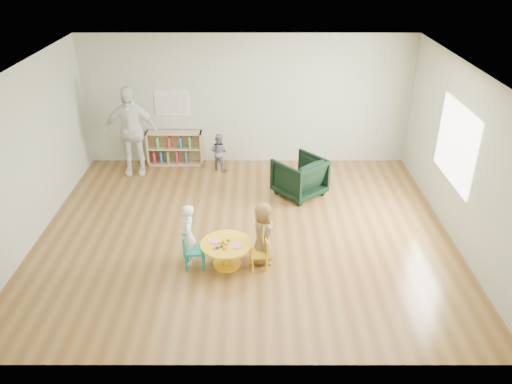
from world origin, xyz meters
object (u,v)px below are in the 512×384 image
(armchair, at_px, (300,177))
(child_left, at_px, (188,235))
(kid_chair_left, at_px, (192,249))
(child_right, at_px, (263,233))
(toddler, at_px, (219,152))
(adult_caretaker, at_px, (131,131))
(bookshelf, at_px, (174,148))
(kid_chair_right, at_px, (261,252))
(activity_table, at_px, (227,250))

(armchair, xyz_separation_m, child_left, (-1.89, -2.27, 0.12))
(kid_chair_left, bearing_deg, child_right, 94.81)
(toddler, bearing_deg, adult_caretaker, 32.26)
(kid_chair_left, relative_size, armchair, 0.70)
(child_left, bearing_deg, child_right, 85.99)
(bookshelf, relative_size, toddler, 1.46)
(toddler, bearing_deg, child_right, 131.80)
(kid_chair_left, relative_size, toddler, 0.72)
(child_right, distance_m, toddler, 3.52)
(bookshelf, height_order, armchair, armchair)
(kid_chair_left, xyz_separation_m, kid_chair_right, (1.06, -0.02, -0.05))
(activity_table, height_order, child_left, child_left)
(bookshelf, height_order, adult_caretaker, adult_caretaker)
(adult_caretaker, bearing_deg, toddler, 0.40)
(bookshelf, bearing_deg, child_right, -62.86)
(child_left, xyz_separation_m, child_right, (1.15, 0.04, 0.01))
(toddler, bearing_deg, kid_chair_left, 113.86)
(activity_table, relative_size, toddler, 0.97)
(activity_table, height_order, toddler, toddler)
(adult_caretaker, bearing_deg, kid_chair_left, -69.40)
(armchair, xyz_separation_m, adult_caretaker, (-3.44, 0.99, 0.56))
(armchair, distance_m, child_left, 2.96)
(armchair, bearing_deg, kid_chair_left, 11.71)
(kid_chair_left, height_order, armchair, armchair)
(activity_table, relative_size, adult_caretaker, 0.42)
(child_right, xyz_separation_m, adult_caretaker, (-2.70, 3.23, 0.43))
(kid_chair_left, bearing_deg, kid_chair_right, 86.56)
(kid_chair_left, bearing_deg, child_left, -150.53)
(bookshelf, distance_m, adult_caretaker, 1.10)
(adult_caretaker, bearing_deg, activity_table, -62.26)
(activity_table, relative_size, kid_chair_right, 1.57)
(child_right, bearing_deg, bookshelf, 32.76)
(child_right, bearing_deg, kid_chair_left, 102.55)
(child_left, xyz_separation_m, adult_caretaker, (-1.55, 3.27, 0.44))
(kid_chair_left, xyz_separation_m, bookshelf, (-0.82, 3.86, 0.05))
(bookshelf, xyz_separation_m, toddler, (1.01, -0.33, 0.04))
(kid_chair_right, distance_m, armchair, 2.52)
(armchair, bearing_deg, bookshelf, -70.05)
(activity_table, height_order, bookshelf, bookshelf)
(activity_table, bearing_deg, bookshelf, 109.42)
(activity_table, distance_m, bookshelf, 4.06)
(child_left, bearing_deg, bookshelf, -174.38)
(child_left, distance_m, child_right, 1.15)
(child_right, bearing_deg, child_left, 97.41)
(child_left, distance_m, adult_caretaker, 3.64)
(kid_chair_right, height_order, bookshelf, bookshelf)
(activity_table, distance_m, kid_chair_right, 0.53)
(toddler, height_order, adult_caretaker, adult_caretaker)
(bookshelf, distance_m, toddler, 1.06)
(kid_chair_left, height_order, toddler, toddler)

